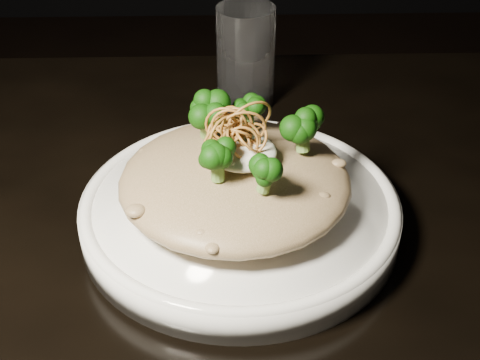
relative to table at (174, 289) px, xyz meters
name	(u,v)px	position (x,y,z in m)	size (l,w,h in m)	color
table	(174,289)	(0.00, 0.00, 0.00)	(1.10, 0.80, 0.75)	black
plate	(240,213)	(0.07, 0.00, 0.10)	(0.31, 0.31, 0.03)	white
risotto	(235,181)	(0.07, 0.00, 0.14)	(0.22, 0.22, 0.05)	brown
broccoli	(246,130)	(0.08, 0.01, 0.19)	(0.15, 0.15, 0.06)	black
cheese	(242,152)	(0.07, 0.00, 0.17)	(0.06, 0.06, 0.02)	white
shallots	(238,124)	(0.07, 0.00, 0.20)	(0.06, 0.06, 0.04)	brown
drinking_glass	(246,57)	(0.08, 0.26, 0.15)	(0.07, 0.07, 0.13)	white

